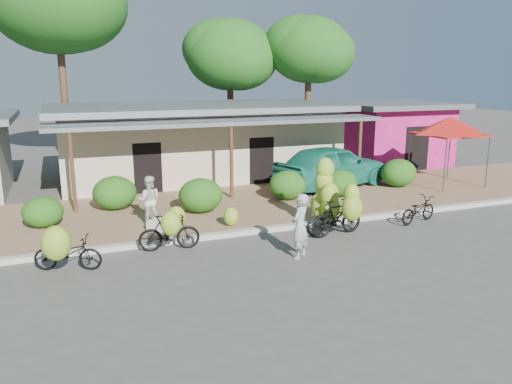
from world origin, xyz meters
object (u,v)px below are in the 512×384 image
at_px(red_canopy, 450,126).
at_px(vendor, 300,226).
at_px(sack_near, 162,223).
at_px(sack_far, 160,226).
at_px(bike_far_right, 418,210).
at_px(bystander, 149,200).
at_px(bike_far_left, 65,251).
at_px(teal_van, 331,166).
at_px(tree_near_right, 305,48).
at_px(bike_center, 329,205).
at_px(bike_right, 341,214).
at_px(tree_center_right, 226,53).
at_px(bike_left, 169,231).

distance_m(red_canopy, vendor, 11.06).
distance_m(sack_near, sack_far, 0.37).
bearing_deg(bike_far_right, bystander, 56.28).
distance_m(bike_far_left, teal_van, 11.75).
relative_size(sack_far, teal_van, 0.14).
relative_size(bike_far_left, sack_near, 2.05).
bearing_deg(sack_far, teal_van, 23.47).
bearing_deg(tree_near_right, bike_center, -113.70).
height_order(bike_far_right, vendor, vendor).
bearing_deg(bike_right, red_canopy, -69.28).
bearing_deg(tree_center_right, bike_far_left, -120.55).
relative_size(tree_center_right, sack_near, 9.17).
bearing_deg(bike_center, teal_van, -33.58).
bearing_deg(teal_van, bike_right, 135.08).
xyz_separation_m(bike_center, sack_far, (-4.82, 1.56, -0.57)).
xyz_separation_m(tree_near_right, bike_center, (-5.83, -13.28, -5.30)).
distance_m(bike_far_right, bystander, 8.55).
xyz_separation_m(bystander, teal_van, (7.87, 2.50, 0.13)).
distance_m(bike_left, bike_center, 4.86).
xyz_separation_m(bike_left, bike_far_right, (8.00, -0.27, -0.15)).
distance_m(tree_near_right, sack_near, 16.56).
relative_size(bike_far_left, bike_center, 0.78).
bearing_deg(bike_center, bystander, 61.05).
bearing_deg(bystander, tree_near_right, -120.53).
bearing_deg(sack_near, tree_near_right, 47.22).
height_order(bike_far_left, bike_left, bike_far_left).
bearing_deg(bike_left, bystander, 9.75).
bearing_deg(bike_right, bike_far_right, -91.70).
relative_size(red_canopy, sack_near, 4.12).
height_order(tree_center_right, bike_right, tree_center_right).
height_order(vendor, teal_van, teal_van).
bearing_deg(vendor, bike_right, 171.28).
height_order(tree_center_right, teal_van, tree_center_right).
height_order(bike_far_right, sack_far, bike_far_right).
distance_m(tree_near_right, bike_far_left, 19.99).
height_order(tree_near_right, bike_far_left, tree_near_right).
xyz_separation_m(sack_far, teal_van, (7.72, 3.35, 0.75)).
relative_size(red_canopy, bike_far_right, 2.04).
bearing_deg(red_canopy, bystander, -174.51).
height_order(tree_center_right, bystander, tree_center_right).
relative_size(tree_near_right, red_canopy, 2.26).
height_order(sack_far, teal_van, teal_van).
height_order(bike_left, bike_right, bike_right).
relative_size(sack_near, bystander, 0.56).
relative_size(tree_near_right, sack_near, 9.30).
height_order(sack_near, vendor, vendor).
height_order(bike_left, sack_near, bike_left).
bearing_deg(teal_van, sack_near, 94.02).
relative_size(bike_left, teal_van, 0.32).
bearing_deg(bike_far_right, bike_left, 72.37).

